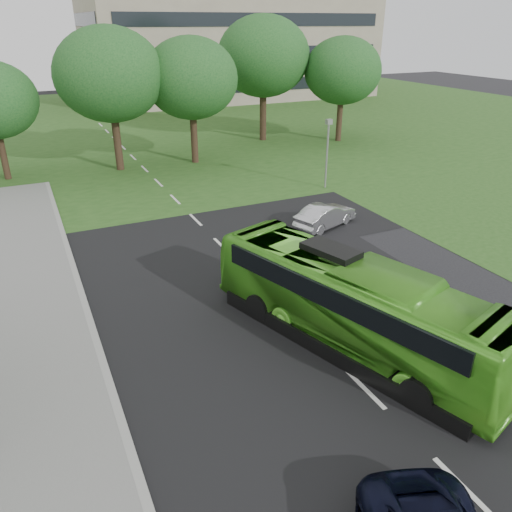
# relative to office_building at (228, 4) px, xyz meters

# --- Properties ---
(ground) EXTENTS (160.00, 160.00, 0.00)m
(ground) POSITION_rel_office_building_xyz_m (-21.96, -61.96, -12.50)
(ground) COLOR black
(ground) RESTS_ON ground
(street_surfaces) EXTENTS (120.00, 120.00, 0.15)m
(street_surfaces) POSITION_rel_office_building_xyz_m (-22.34, -39.21, -12.47)
(street_surfaces) COLOR black
(street_surfaces) RESTS_ON ground
(office_building) EXTENTS (40.10, 20.10, 25.00)m
(office_building) POSITION_rel_office_building_xyz_m (0.00, 0.00, 0.00)
(office_building) COLOR gray
(office_building) RESTS_ON ground
(tree_park_b) EXTENTS (7.75, 7.75, 10.17)m
(tree_park_b) POSITION_rel_office_building_xyz_m (-23.65, -35.28, -5.64)
(tree_park_b) COLOR black
(tree_park_b) RESTS_ON ground
(tree_park_c) EXTENTS (7.10, 7.10, 9.43)m
(tree_park_c) POSITION_rel_office_building_xyz_m (-17.75, -35.65, -6.10)
(tree_park_c) COLOR black
(tree_park_c) RESTS_ON ground
(tree_park_d) EXTENTS (8.30, 8.30, 10.98)m
(tree_park_d) POSITION_rel_office_building_xyz_m (-9.16, -30.41, -5.07)
(tree_park_d) COLOR black
(tree_park_d) RESTS_ON ground
(tree_park_e) EXTENTS (6.91, 6.91, 9.21)m
(tree_park_e) POSITION_rel_office_building_xyz_m (-2.86, -33.81, -6.24)
(tree_park_e) COLOR black
(tree_park_e) RESTS_ON ground
(bus) EXTENTS (5.94, 11.47, 3.12)m
(bus) POSITION_rel_office_building_xyz_m (-20.96, -61.72, -10.94)
(bus) COLOR #58BC2C
(bus) RESTS_ON ground
(sedan) EXTENTS (4.15, 2.62, 1.29)m
(sedan) POSITION_rel_office_building_xyz_m (-15.83, -51.96, -11.85)
(sedan) COLOR #B9B9BE
(sedan) RESTS_ON ground
(camera_pole) EXTENTS (0.39, 0.34, 4.58)m
(camera_pole) POSITION_rel_office_building_xyz_m (-11.96, -45.89, -9.55)
(camera_pole) COLOR gray
(camera_pole) RESTS_ON ground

